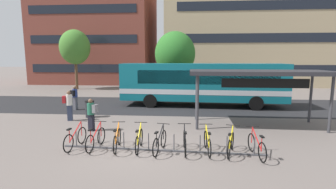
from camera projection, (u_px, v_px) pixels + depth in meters
ground at (145, 147)px, 9.91m from camera, size 200.00×200.00×0.00m
bus_lane_asphalt at (165, 105)px, 18.83m from camera, size 80.00×7.20×0.01m
city_bus at (201, 83)px, 18.37m from camera, size 12.13×3.16×3.20m
bike_rack at (161, 149)px, 9.44m from camera, size 7.90×0.46×0.70m
parked_bicycle_red_0 at (75, 138)px, 9.77m from camera, size 0.52×1.72×0.99m
parked_bicycle_red_1 at (96, 139)px, 9.71m from camera, size 0.52×1.72×0.99m
parked_bicycle_orange_2 at (117, 140)px, 9.61m from camera, size 0.52×1.72×0.99m
parked_bicycle_yellow_3 at (139, 140)px, 9.53m from camera, size 0.52×1.72×0.99m
parked_bicycle_black_4 at (160, 142)px, 9.34m from camera, size 0.53×1.70×0.99m
parked_bicycle_black_5 at (185, 142)px, 9.32m from camera, size 0.52×1.72×0.99m
parked_bicycle_yellow_6 at (207, 143)px, 9.26m from camera, size 0.52×1.72×0.99m
parked_bicycle_yellow_7 at (231, 144)px, 9.11m from camera, size 0.66×1.66×0.99m
parked_bicycle_red_8 at (257, 146)px, 8.89m from camera, size 0.52×1.72×0.99m
transit_shelter at (259, 74)px, 12.68m from camera, size 7.16×2.94×2.94m
commuter_red_pack_0 at (69, 103)px, 14.02m from camera, size 0.58×0.42×1.74m
commuter_black_pack_1 at (75, 96)px, 17.00m from camera, size 0.41×0.57×1.68m
commuter_grey_pack_2 at (92, 112)px, 12.01m from camera, size 0.58×0.44×1.61m
trash_bin at (90, 109)px, 14.92m from camera, size 0.55×0.55×1.03m
street_tree_0 at (75, 47)px, 28.32m from camera, size 3.44×3.44×6.91m
street_tree_1 at (175, 54)px, 23.67m from camera, size 3.90×3.90×6.18m
building_left_wing at (100, 32)px, 38.44m from camera, size 16.49×12.88×15.36m
building_right_wing at (261, 18)px, 35.32m from camera, size 26.97×13.12×18.96m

